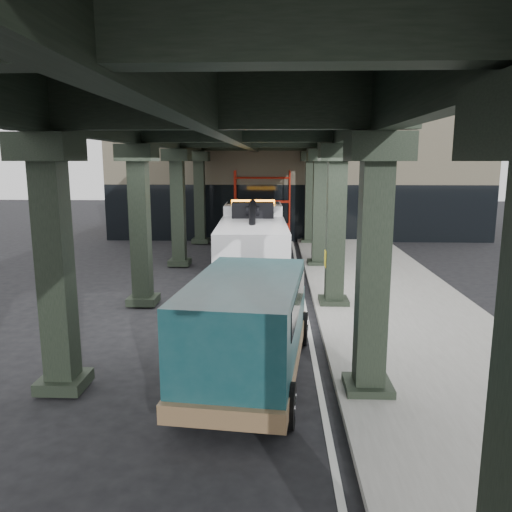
# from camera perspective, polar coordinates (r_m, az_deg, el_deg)

# --- Properties ---
(ground) EXTENTS (90.00, 90.00, 0.00)m
(ground) POSITION_cam_1_polar(r_m,az_deg,el_deg) (13.89, -1.09, -8.12)
(ground) COLOR black
(ground) RESTS_ON ground
(sidewalk) EXTENTS (5.00, 40.00, 0.15)m
(sidewalk) POSITION_cam_1_polar(r_m,az_deg,el_deg) (16.17, 15.56, -5.50)
(sidewalk) COLOR gray
(sidewalk) RESTS_ON ground
(lane_stripe) EXTENTS (0.12, 38.00, 0.01)m
(lane_stripe) POSITION_cam_1_polar(r_m,az_deg,el_deg) (15.79, 5.56, -5.80)
(lane_stripe) COLOR silver
(lane_stripe) RESTS_ON ground
(viaduct) EXTENTS (7.40, 32.00, 6.40)m
(viaduct) POSITION_cam_1_polar(r_m,az_deg,el_deg) (15.19, -2.25, 14.41)
(viaduct) COLOR black
(viaduct) RESTS_ON ground
(building) EXTENTS (22.00, 10.00, 8.00)m
(building) POSITION_cam_1_polar(r_m,az_deg,el_deg) (33.14, 4.53, 9.89)
(building) COLOR #C6B793
(building) RESTS_ON ground
(scaffolding) EXTENTS (3.08, 0.88, 4.00)m
(scaffolding) POSITION_cam_1_polar(r_m,az_deg,el_deg) (27.87, 0.73, 5.87)
(scaffolding) COLOR #B71E0E
(scaffolding) RESTS_ON ground
(tow_truck) EXTENTS (2.98, 9.13, 2.96)m
(tow_truck) POSITION_cam_1_polar(r_m,az_deg,el_deg) (20.44, -0.38, 2.19)
(tow_truck) COLOR black
(tow_truck) RESTS_ON ground
(towed_van) EXTENTS (2.72, 5.73, 2.24)m
(towed_van) POSITION_cam_1_polar(r_m,az_deg,el_deg) (10.29, -0.89, -7.88)
(towed_van) COLOR #123C41
(towed_van) RESTS_ON ground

